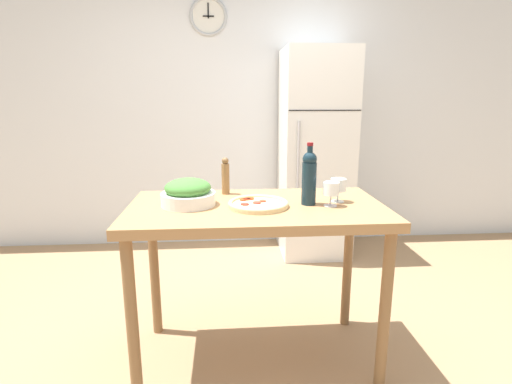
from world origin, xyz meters
name	(u,v)px	position (x,y,z in m)	size (l,w,h in m)	color
ground_plane	(256,356)	(0.00, 0.00, 0.00)	(14.00, 14.00, 0.00)	#9E7A56
wall_back	(241,111)	(0.00, 1.94, 1.30)	(6.40, 0.09, 2.60)	silver
refrigerator	(315,155)	(0.66, 1.58, 0.93)	(0.61, 0.64, 1.85)	white
prep_counter	(257,225)	(0.00, 0.00, 0.79)	(1.32, 0.72, 0.90)	#A87A4C
wine_bottle	(309,177)	(0.27, -0.01, 1.04)	(0.08, 0.08, 0.32)	#142833
wine_glass_near	(331,190)	(0.38, -0.05, 0.98)	(0.08, 0.08, 0.13)	silver
wine_glass_far	(338,186)	(0.44, 0.03, 0.98)	(0.08, 0.08, 0.13)	silver
pepper_mill	(225,176)	(-0.16, 0.25, 1.00)	(0.04, 0.04, 0.21)	olive
salad_bowl	(188,193)	(-0.35, 0.02, 0.96)	(0.28, 0.28, 0.14)	white
homemade_pizza	(258,204)	(0.01, -0.03, 0.91)	(0.31, 0.31, 0.03)	#DBC189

